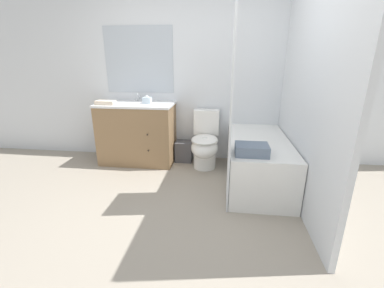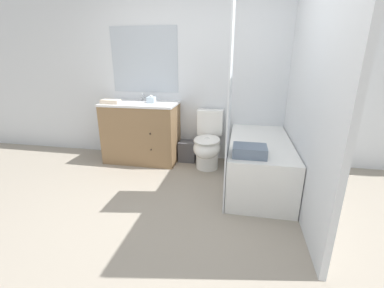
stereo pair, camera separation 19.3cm
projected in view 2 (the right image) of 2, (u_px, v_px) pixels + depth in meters
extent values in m
plane|color=gray|center=(163.00, 219.00, 2.53)|extent=(14.00, 14.00, 0.00)
cube|color=silver|center=(195.00, 76.00, 3.75)|extent=(8.00, 0.05, 2.50)
cube|color=#B2BCC6|center=(144.00, 60.00, 3.78)|extent=(1.02, 0.01, 0.93)
cube|color=silver|center=(305.00, 84.00, 2.69)|extent=(0.05, 2.71, 2.50)
cube|color=olive|center=(142.00, 133.00, 3.86)|extent=(1.07, 0.56, 0.86)
cube|color=white|center=(140.00, 104.00, 3.72)|extent=(1.09, 0.58, 0.03)
cylinder|color=white|center=(140.00, 106.00, 3.73)|extent=(0.33, 0.33, 0.10)
sphere|color=#382D23|center=(150.00, 134.00, 3.52)|extent=(0.02, 0.02, 0.02)
sphere|color=#382D23|center=(151.00, 150.00, 3.59)|extent=(0.02, 0.02, 0.02)
cylinder|color=silver|center=(145.00, 99.00, 3.90)|extent=(0.04, 0.04, 0.04)
cylinder|color=silver|center=(144.00, 95.00, 3.84)|extent=(0.02, 0.11, 0.09)
cylinder|color=silver|center=(141.00, 99.00, 3.91)|extent=(0.03, 0.03, 0.04)
cylinder|color=silver|center=(148.00, 99.00, 3.89)|extent=(0.03, 0.03, 0.04)
cylinder|color=white|center=(207.00, 160.00, 3.68)|extent=(0.32, 0.32, 0.24)
ellipsoid|color=white|center=(207.00, 148.00, 3.55)|extent=(0.37, 0.51, 0.28)
torus|color=white|center=(207.00, 141.00, 3.52)|extent=(0.37, 0.37, 0.04)
cube|color=white|center=(210.00, 122.00, 3.78)|extent=(0.37, 0.18, 0.36)
ellipsoid|color=white|center=(207.00, 139.00, 3.51)|extent=(0.35, 0.48, 0.02)
cube|color=white|center=(259.00, 162.00, 3.17)|extent=(0.71, 1.50, 0.57)
cube|color=#ACB1B2|center=(260.00, 141.00, 3.08)|extent=(0.59, 1.38, 0.01)
cube|color=white|center=(229.00, 112.00, 2.50)|extent=(0.01, 0.46, 2.00)
cube|color=#4C4C51|center=(187.00, 151.00, 3.92)|extent=(0.25, 0.21, 0.31)
cube|color=silver|center=(151.00, 100.00, 3.69)|extent=(0.11, 0.11, 0.08)
ellipsoid|color=white|center=(151.00, 96.00, 3.67)|extent=(0.05, 0.03, 0.03)
cube|color=beige|center=(111.00, 102.00, 3.63)|extent=(0.26, 0.14, 0.05)
cube|color=slate|center=(250.00, 151.00, 2.58)|extent=(0.34, 0.25, 0.11)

